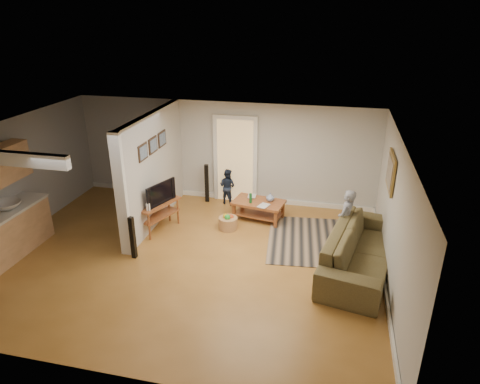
% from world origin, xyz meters
% --- Properties ---
extents(ground, '(7.50, 7.50, 0.00)m').
position_xyz_m(ground, '(0.00, 0.00, 0.00)').
color(ground, brown).
rests_on(ground, ground).
extents(room_shell, '(7.54, 6.02, 2.52)m').
position_xyz_m(room_shell, '(-1.07, 0.43, 1.46)').
color(room_shell, beige).
rests_on(room_shell, ground).
extents(area_rug, '(3.07, 2.38, 0.01)m').
position_xyz_m(area_rug, '(2.89, 1.30, 0.01)').
color(area_rug, black).
rests_on(area_rug, ground).
extents(sofa, '(1.61, 2.91, 0.80)m').
position_xyz_m(sofa, '(3.30, 0.38, 0.00)').
color(sofa, '#453822').
rests_on(sofa, ground).
extents(coffee_table, '(1.25, 0.85, 0.68)m').
position_xyz_m(coffee_table, '(1.09, 2.01, 0.35)').
color(coffee_table, maroon).
rests_on(coffee_table, ground).
extents(tv_console, '(0.74, 1.12, 0.90)m').
position_xyz_m(tv_console, '(-0.94, 0.98, 0.60)').
color(tv_console, maroon).
rests_on(tv_console, ground).
extents(speaker_left, '(0.10, 0.10, 0.88)m').
position_xyz_m(speaker_left, '(-1.00, -0.20, 0.44)').
color(speaker_left, black).
rests_on(speaker_left, ground).
extents(speaker_right, '(0.12, 0.12, 0.98)m').
position_xyz_m(speaker_right, '(-0.38, 2.70, 0.49)').
color(speaker_right, black).
rests_on(speaker_right, ground).
extents(toy_basket, '(0.42, 0.42, 0.37)m').
position_xyz_m(toy_basket, '(0.50, 1.37, 0.15)').
color(toy_basket, '#A17745').
rests_on(toy_basket, ground).
extents(child, '(0.47, 0.56, 1.29)m').
position_xyz_m(child, '(3.00, 1.05, 0.00)').
color(child, gray).
rests_on(child, ground).
extents(toddler, '(0.53, 0.46, 0.91)m').
position_xyz_m(toddler, '(0.15, 2.70, 0.00)').
color(toddler, '#1D263C').
rests_on(toddler, ground).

